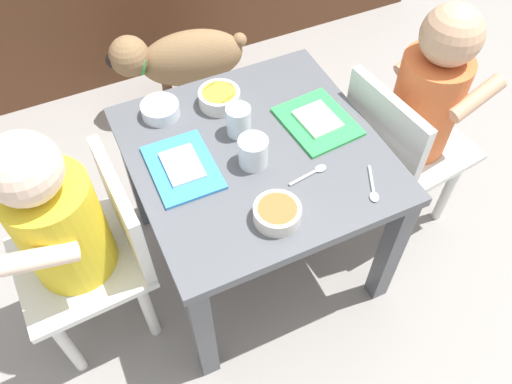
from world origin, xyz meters
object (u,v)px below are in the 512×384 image
Objects in this scene: dog at (181,59)px; water_cup_left at (239,122)px; water_cup_right at (253,153)px; veggie_bowl_near at (277,213)px; seated_child_left at (65,225)px; seated_child_right at (423,104)px; cereal_bowl_right_side at (160,109)px; veggie_bowl_far at (219,98)px; spoon_by_left_tray at (312,173)px; spoon_by_right_tray at (373,188)px; dining_table at (256,172)px; food_tray_left at (183,167)px; food_tray_right at (317,121)px.

dog is 6.40× the size of water_cup_left.
water_cup_left is 1.06× the size of water_cup_right.
dog is at bearing 84.81° from veggie_bowl_near.
seated_child_right is (0.88, -0.02, 0.01)m from seated_child_left.
water_cup_left is 0.80× the size of cereal_bowl_right_side.
spoon_by_left_tray is at bearing -71.92° from veggie_bowl_far.
spoon_by_left_tray is at bearing -53.12° from cereal_bowl_right_side.
water_cup_left reaches higher than cereal_bowl_right_side.
water_cup_right is at bearing 138.69° from spoon_by_right_tray.
seated_child_left reaches higher than veggie_bowl_near.
dog is 6.78× the size of water_cup_right.
seated_child_left reaches higher than veggie_bowl_far.
dining_table is 0.16m from spoon_by_left_tray.
water_cup_right is 0.70× the size of veggie_bowl_near.
veggie_bowl_near is at bearing -94.08° from veggie_bowl_far.
dining_table is 0.82× the size of seated_child_left.
spoon_by_right_tray is (0.22, -0.02, -0.02)m from veggie_bowl_near.
food_tray_left is 2.08× the size of cereal_bowl_right_side.
cereal_bowl_right_side is 0.53m from spoon_by_right_tray.
seated_child_left is 9.92× the size of water_cup_right.
food_tray_left is (-0.61, 0.05, 0.01)m from seated_child_right.
spoon_by_left_tray is (0.04, -0.80, 0.24)m from dog.
seated_child_right reaches higher than spoon_by_right_tray.
veggie_bowl_far is at bearing 91.92° from water_cup_left.
food_tray_left is (0.27, 0.03, 0.02)m from seated_child_left.
dining_table is 0.71m from dog.
cereal_bowl_right_side reaches higher than spoon_by_right_tray.
veggie_bowl_near is (-0.02, -0.16, -0.01)m from water_cup_right.
water_cup_left is 0.21m from spoon_by_left_tray.
food_tray_left is 2.00× the size of spoon_by_right_tray.
cereal_bowl_right_side is at bearing 129.51° from spoon_by_right_tray.
veggie_bowl_far is at bearing -95.99° from dog.
spoon_by_left_tray is at bearing -11.06° from seated_child_left.
food_tray_right is at bearing -78.86° from dog.
spoon_by_right_tray is (0.19, -0.28, -0.03)m from water_cup_left.
spoon_by_right_tray reaches higher than dog.
spoon_by_right_tray is at bearing -17.31° from seated_child_left.
water_cup_left is at bearing 167.35° from seated_child_right.
veggie_bowl_far reaches higher than food_tray_left.
veggie_bowl_far reaches higher than spoon_by_left_tray.
dining_table is at bearing -52.07° from cereal_bowl_right_side.
spoon_by_left_tray is (0.10, -0.08, -0.03)m from water_cup_right.
food_tray_left is 0.34m from food_tray_right.
spoon_by_left_tray is (0.25, -0.13, -0.00)m from food_tray_left.
cereal_bowl_right_side is at bearing 137.75° from water_cup_left.
water_cup_left is 0.77× the size of spoon_by_right_tray.
food_tray_right is 0.16m from spoon_by_left_tray.
spoon_by_right_tray is (0.19, -0.38, -0.02)m from veggie_bowl_far.
water_cup_right is 0.16m from veggie_bowl_near.
water_cup_right is 0.14m from spoon_by_left_tray.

